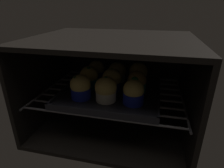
% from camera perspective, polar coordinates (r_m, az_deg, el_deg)
% --- Properties ---
extents(oven_cavity, '(0.59, 0.47, 0.37)m').
position_cam_1_polar(oven_cavity, '(0.78, 0.87, 1.09)').
color(oven_cavity, black).
rests_on(oven_cavity, ground).
extents(oven_rack, '(0.55, 0.42, 0.01)m').
position_cam_1_polar(oven_rack, '(0.75, 0.16, -2.49)').
color(oven_rack, '#4C494C').
rests_on(oven_rack, oven_cavity).
extents(baking_tray, '(0.37, 0.37, 0.02)m').
position_cam_1_polar(baking_tray, '(0.74, 0.00, -2.04)').
color(baking_tray, black).
rests_on(baking_tray, oven_rack).
extents(muffin_row0_col0, '(0.07, 0.07, 0.09)m').
position_cam_1_polar(muffin_row0_col0, '(0.66, -9.64, -1.01)').
color(muffin_row0_col0, '#1928B7').
rests_on(muffin_row0_col0, baking_tray).
extents(muffin_row0_col1, '(0.08, 0.08, 0.09)m').
position_cam_1_polar(muffin_row0_col1, '(0.64, -1.81, -1.77)').
color(muffin_row0_col1, silver).
rests_on(muffin_row0_col1, baking_tray).
extents(muffin_row0_col2, '(0.07, 0.07, 0.09)m').
position_cam_1_polar(muffin_row0_col2, '(0.62, 6.65, -2.55)').
color(muffin_row0_col2, '#1928B7').
rests_on(muffin_row0_col2, baking_tray).
extents(muffin_row1_col0, '(0.07, 0.07, 0.09)m').
position_cam_1_polar(muffin_row1_col0, '(0.75, -7.02, 1.97)').
color(muffin_row1_col0, '#0C8C84').
rests_on(muffin_row1_col0, baking_tray).
extents(muffin_row1_col1, '(0.08, 0.08, 0.09)m').
position_cam_1_polar(muffin_row1_col1, '(0.72, 0.06, 1.18)').
color(muffin_row1_col1, '#1928B7').
rests_on(muffin_row1_col1, baking_tray).
extents(muffin_row1_col2, '(0.07, 0.07, 0.08)m').
position_cam_1_polar(muffin_row1_col2, '(0.71, 7.62, 0.47)').
color(muffin_row1_col2, '#0C8C84').
rests_on(muffin_row1_col2, baking_tray).
extents(muffin_row2_col0, '(0.07, 0.07, 0.09)m').
position_cam_1_polar(muffin_row2_col0, '(0.83, -4.80, 4.11)').
color(muffin_row2_col0, '#1928B7').
rests_on(muffin_row2_col0, baking_tray).
extents(muffin_row2_col1, '(0.08, 0.08, 0.08)m').
position_cam_1_polar(muffin_row2_col1, '(0.81, 1.32, 3.55)').
color(muffin_row2_col1, silver).
rests_on(muffin_row2_col1, baking_tray).
extents(muffin_row2_col2, '(0.08, 0.08, 0.09)m').
position_cam_1_polar(muffin_row2_col2, '(0.80, 8.07, 3.28)').
color(muffin_row2_col2, '#1928B7').
rests_on(muffin_row2_col2, baking_tray).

